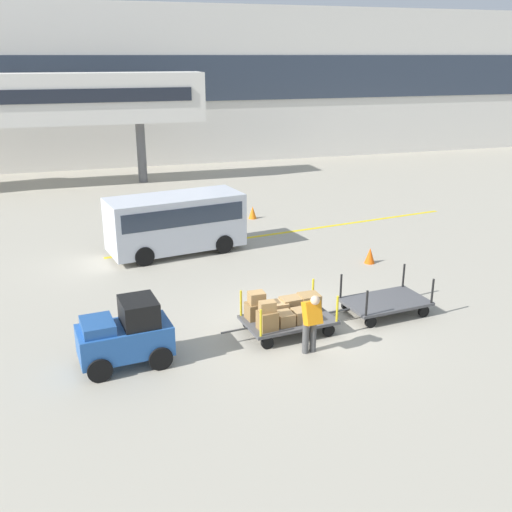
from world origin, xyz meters
TOP-DOWN VIEW (x-y plane):
  - ground_plane at (0.00, 0.00)m, footprint 120.00×120.00m
  - apron_lead_line at (3.00, 8.21)m, footprint 15.14×2.42m
  - terminal_building at (0.00, 25.98)m, footprint 61.93×2.51m
  - jet_bridge at (-7.57, 19.99)m, footprint 17.69×3.00m
  - baggage_tug at (-4.48, -0.78)m, footprint 2.20×1.41m
  - baggage_cart_lead at (-0.44, -0.31)m, footprint 3.06×1.63m
  - baggage_cart_middle at (2.64, -0.06)m, footprint 3.06×1.63m
  - baggage_handler at (-0.21, -1.58)m, footprint 0.44×0.46m
  - shuttle_van at (-1.94, 7.02)m, footprint 5.05×2.69m
  - safety_cone_near at (4.23, 3.82)m, footprint 0.36×0.36m
  - safety_cone_far at (2.06, 10.61)m, footprint 0.36×0.36m

SIDE VIEW (x-z plane):
  - ground_plane at x=0.00m, z-range 0.00..0.00m
  - apron_lead_line at x=3.00m, z-range 0.00..0.01m
  - safety_cone_near at x=4.23m, z-range 0.00..0.55m
  - safety_cone_far at x=2.06m, z-range 0.00..0.55m
  - baggage_cart_middle at x=2.64m, z-range -0.20..0.90m
  - baggage_cart_lead at x=-0.44m, z-range -0.02..1.12m
  - baggage_tug at x=-4.48m, z-range -0.04..1.54m
  - baggage_handler at x=-0.21m, z-range 0.08..1.65m
  - shuttle_van at x=-1.94m, z-range 0.19..2.28m
  - jet_bridge at x=-7.57m, z-range 1.64..7.60m
  - terminal_building at x=0.00m, z-range 0.01..9.88m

